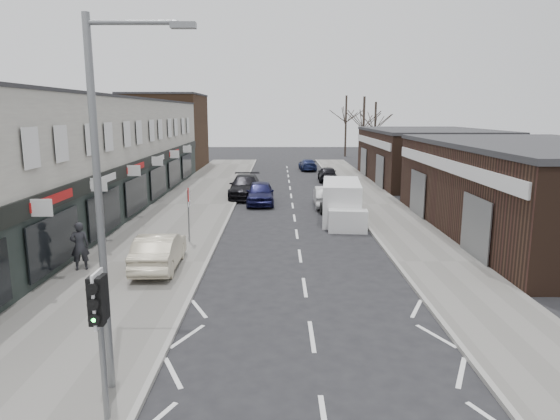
{
  "coord_description": "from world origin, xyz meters",
  "views": [
    {
      "loc": [
        -0.93,
        -11.08,
        6.2
      ],
      "look_at": [
        -0.88,
        7.23,
        2.6
      ],
      "focal_mm": 32.0,
      "sensor_mm": 36.0,
      "label": 1
    }
  ],
  "objects_px": {
    "pedestrian": "(80,246)",
    "parked_car_right_a": "(326,196)",
    "traffic_light": "(99,312)",
    "parked_car_right_c": "(308,165)",
    "warning_sign": "(189,199)",
    "parked_car_left_a": "(260,193)",
    "sedan_on_pavement": "(159,251)",
    "parked_car_left_b": "(245,187)",
    "white_van": "(342,203)",
    "street_lamp": "(106,189)",
    "parked_car_right_b": "(327,174)"
  },
  "relations": [
    {
      "from": "white_van",
      "to": "parked_car_left_b",
      "type": "distance_m",
      "value": 10.25
    },
    {
      "from": "white_van",
      "to": "pedestrian",
      "type": "xyz_separation_m",
      "value": [
        -11.38,
        -9.39,
        -0.01
      ]
    },
    {
      "from": "white_van",
      "to": "parked_car_right_b",
      "type": "bearing_deg",
      "value": 93.07
    },
    {
      "from": "white_van",
      "to": "parked_car_right_a",
      "type": "relative_size",
      "value": 1.45
    },
    {
      "from": "sedan_on_pavement",
      "to": "parked_car_right_b",
      "type": "relative_size",
      "value": 1.07
    },
    {
      "from": "white_van",
      "to": "parked_car_left_a",
      "type": "relative_size",
      "value": 1.33
    },
    {
      "from": "street_lamp",
      "to": "parked_car_left_a",
      "type": "distance_m",
      "value": 23.84
    },
    {
      "from": "sedan_on_pavement",
      "to": "parked_car_left_a",
      "type": "bearing_deg",
      "value": -105.19
    },
    {
      "from": "warning_sign",
      "to": "parked_car_left_a",
      "type": "distance_m",
      "value": 11.11
    },
    {
      "from": "sedan_on_pavement",
      "to": "parked_car_right_a",
      "type": "bearing_deg",
      "value": -121.7
    },
    {
      "from": "traffic_light",
      "to": "parked_car_left_a",
      "type": "relative_size",
      "value": 0.68
    },
    {
      "from": "parked_car_right_c",
      "to": "pedestrian",
      "type": "bearing_deg",
      "value": 69.87
    },
    {
      "from": "street_lamp",
      "to": "parked_car_right_c",
      "type": "xyz_separation_m",
      "value": [
        6.73,
        43.68,
        -4.01
      ]
    },
    {
      "from": "pedestrian",
      "to": "parked_car_right_c",
      "type": "height_order",
      "value": "pedestrian"
    },
    {
      "from": "pedestrian",
      "to": "parked_car_left_b",
      "type": "xyz_separation_m",
      "value": [
        5.29,
        17.63,
        -0.27
      ]
    },
    {
      "from": "parked_car_left_b",
      "to": "white_van",
      "type": "bearing_deg",
      "value": -54.07
    },
    {
      "from": "traffic_light",
      "to": "parked_car_right_c",
      "type": "relative_size",
      "value": 0.74
    },
    {
      "from": "street_lamp",
      "to": "parked_car_right_b",
      "type": "xyz_separation_m",
      "value": [
        8.03,
        34.85,
        -3.93
      ]
    },
    {
      "from": "sedan_on_pavement",
      "to": "parked_car_right_b",
      "type": "distance_m",
      "value": 27.69
    },
    {
      "from": "warning_sign",
      "to": "sedan_on_pavement",
      "type": "bearing_deg",
      "value": -96.95
    },
    {
      "from": "traffic_light",
      "to": "sedan_on_pavement",
      "type": "relative_size",
      "value": 0.72
    },
    {
      "from": "pedestrian",
      "to": "parked_car_left_b",
      "type": "relative_size",
      "value": 0.34
    },
    {
      "from": "parked_car_right_a",
      "to": "parked_car_right_c",
      "type": "xyz_separation_m",
      "value": [
        0.0,
        21.22,
        -0.08
      ]
    },
    {
      "from": "sedan_on_pavement",
      "to": "parked_car_left_b",
      "type": "height_order",
      "value": "parked_car_left_b"
    },
    {
      "from": "parked_car_right_c",
      "to": "parked_car_left_b",
      "type": "bearing_deg",
      "value": 69.37
    },
    {
      "from": "warning_sign",
      "to": "parked_car_right_a",
      "type": "bearing_deg",
      "value": 52.71
    },
    {
      "from": "parked_car_left_b",
      "to": "parked_car_left_a",
      "type": "bearing_deg",
      "value": -66.78
    },
    {
      "from": "street_lamp",
      "to": "parked_car_left_b",
      "type": "height_order",
      "value": "street_lamp"
    },
    {
      "from": "pedestrian",
      "to": "parked_car_right_a",
      "type": "distance_m",
      "value": 17.71
    },
    {
      "from": "street_lamp",
      "to": "parked_car_right_c",
      "type": "relative_size",
      "value": 1.9
    },
    {
      "from": "street_lamp",
      "to": "parked_car_left_a",
      "type": "bearing_deg",
      "value": 84.33
    },
    {
      "from": "traffic_light",
      "to": "parked_car_right_c",
      "type": "bearing_deg",
      "value": 81.64
    },
    {
      "from": "parked_car_right_b",
      "to": "sedan_on_pavement",
      "type": "bearing_deg",
      "value": 72.19
    },
    {
      "from": "pedestrian",
      "to": "parked_car_right_b",
      "type": "height_order",
      "value": "pedestrian"
    },
    {
      "from": "warning_sign",
      "to": "parked_car_right_c",
      "type": "height_order",
      "value": "warning_sign"
    },
    {
      "from": "white_van",
      "to": "parked_car_left_b",
      "type": "height_order",
      "value": "white_van"
    },
    {
      "from": "traffic_light",
      "to": "parked_car_right_b",
      "type": "bearing_deg",
      "value": 77.65
    },
    {
      "from": "parked_car_right_b",
      "to": "parked_car_right_a",
      "type": "bearing_deg",
      "value": 85.51
    },
    {
      "from": "pedestrian",
      "to": "parked_car_right_c",
      "type": "bearing_deg",
      "value": -128.62
    },
    {
      "from": "sedan_on_pavement",
      "to": "parked_car_left_a",
      "type": "height_order",
      "value": "parked_car_left_a"
    },
    {
      "from": "white_van",
      "to": "parked_car_left_a",
      "type": "xyz_separation_m",
      "value": [
        -4.89,
        5.52,
        -0.31
      ]
    },
    {
      "from": "parked_car_right_a",
      "to": "traffic_light",
      "type": "bearing_deg",
      "value": 75.69
    },
    {
      "from": "traffic_light",
      "to": "pedestrian",
      "type": "distance_m",
      "value": 10.71
    },
    {
      "from": "street_lamp",
      "to": "parked_car_right_c",
      "type": "distance_m",
      "value": 44.38
    },
    {
      "from": "street_lamp",
      "to": "parked_car_right_b",
      "type": "relative_size",
      "value": 1.98
    },
    {
      "from": "parked_car_right_a",
      "to": "warning_sign",
      "type": "bearing_deg",
      "value": 53.97
    },
    {
      "from": "parked_car_left_a",
      "to": "white_van",
      "type": "bearing_deg",
      "value": -49.67
    },
    {
      "from": "parked_car_left_b",
      "to": "parked_car_right_a",
      "type": "height_order",
      "value": "parked_car_left_b"
    },
    {
      "from": "parked_car_left_b",
      "to": "parked_car_right_a",
      "type": "bearing_deg",
      "value": -33.8
    },
    {
      "from": "warning_sign",
      "to": "parked_car_right_b",
      "type": "height_order",
      "value": "warning_sign"
    }
  ]
}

